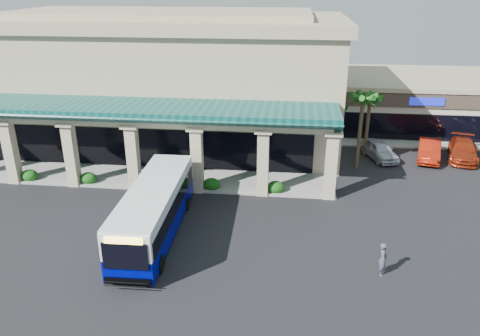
# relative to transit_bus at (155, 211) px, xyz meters

# --- Properties ---
(ground) EXTENTS (110.00, 110.00, 0.00)m
(ground) POSITION_rel_transit_bus_xyz_m (4.23, 1.00, -1.53)
(ground) COLOR black
(main_building) EXTENTS (30.80, 14.80, 11.35)m
(main_building) POSITION_rel_transit_bus_xyz_m (-3.77, 17.00, 4.15)
(main_building) COLOR tan
(main_building) RESTS_ON ground
(arcade) EXTENTS (30.00, 6.20, 5.70)m
(arcade) POSITION_rel_transit_bus_xyz_m (-3.77, 7.80, 1.32)
(arcade) COLOR #0A413F
(arcade) RESTS_ON ground
(strip_mall) EXTENTS (22.50, 12.50, 4.90)m
(strip_mall) POSITION_rel_transit_bus_xyz_m (22.23, 25.00, 0.92)
(strip_mall) COLOR beige
(strip_mall) RESTS_ON ground
(palm_0) EXTENTS (2.40, 2.40, 6.60)m
(palm_0) POSITION_rel_transit_bus_xyz_m (12.73, 12.00, 1.77)
(palm_0) COLOR #1A4B14
(palm_0) RESTS_ON ground
(palm_1) EXTENTS (2.40, 2.40, 5.80)m
(palm_1) POSITION_rel_transit_bus_xyz_m (13.73, 15.00, 1.37)
(palm_1) COLOR #1A4B14
(palm_1) RESTS_ON ground
(broadleaf_tree) EXTENTS (2.60, 2.60, 4.81)m
(broadleaf_tree) POSITION_rel_transit_bus_xyz_m (11.73, 20.00, 0.88)
(broadleaf_tree) COLOR #134710
(broadleaf_tree) RESTS_ON ground
(transit_bus) EXTENTS (2.85, 11.02, 3.06)m
(transit_bus) POSITION_rel_transit_bus_xyz_m (0.00, 0.00, 0.00)
(transit_bus) COLOR #00058A
(transit_bus) RESTS_ON ground
(pedestrian) EXTENTS (0.49, 0.69, 1.76)m
(pedestrian) POSITION_rel_transit_bus_xyz_m (12.34, -2.47, -0.65)
(pedestrian) COLOR #404452
(pedestrian) RESTS_ON ground
(car_silver) EXTENTS (3.02, 4.66, 1.47)m
(car_silver) POSITION_rel_transit_bus_xyz_m (14.80, 14.26, -0.79)
(car_silver) COLOR silver
(car_silver) RESTS_ON ground
(car_white) EXTENTS (2.78, 5.04, 1.57)m
(car_white) POSITION_rel_transit_bus_xyz_m (18.79, 14.52, -0.74)
(car_white) COLOR #A71D0B
(car_white) RESTS_ON ground
(car_red) EXTENTS (3.39, 5.65, 1.53)m
(car_red) POSITION_rel_transit_bus_xyz_m (21.60, 14.94, -0.76)
(car_red) COLOR maroon
(car_red) RESTS_ON ground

